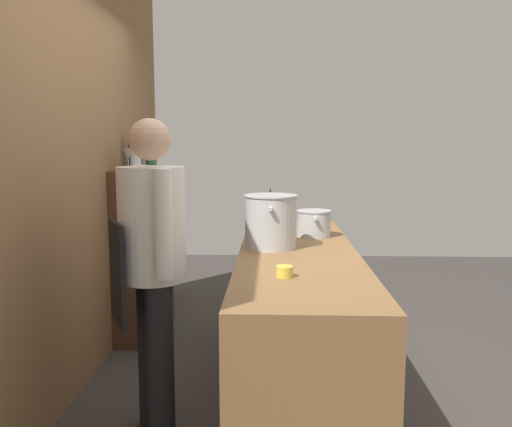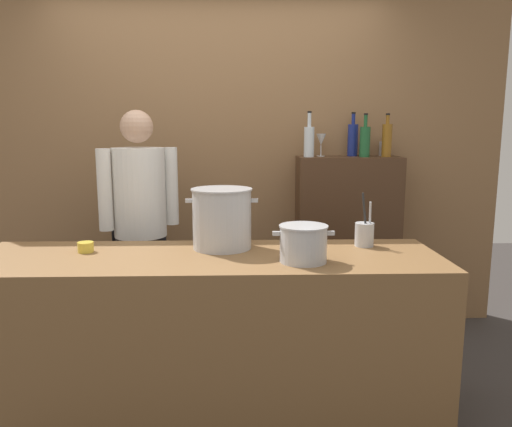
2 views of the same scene
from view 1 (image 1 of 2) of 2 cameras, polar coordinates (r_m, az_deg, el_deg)
ground_plane at (r=3.42m, az=4.48°, el=-18.97°), size 8.00×8.00×0.00m
brick_back_panel at (r=3.30m, az=-20.44°, el=6.62°), size 4.40×0.10×3.00m
prep_counter at (r=3.24m, az=4.57°, el=-11.85°), size 2.40×0.70×0.90m
bar_cabinet at (r=4.26m, az=-12.26°, el=-4.24°), size 0.76×0.32×1.34m
chef at (r=2.70m, az=-11.42°, el=-4.61°), size 0.48×0.41×1.66m
stockpot_large at (r=3.16m, az=1.64°, el=-0.87°), size 0.39×0.33×0.33m
stockpot_small at (r=3.59m, az=6.41°, el=-1.08°), size 0.30×0.24×0.18m
utensil_crock at (r=3.95m, az=1.46°, el=-0.54°), size 0.10×0.10×0.30m
butter_jar at (r=2.49m, az=3.16°, el=-6.41°), size 0.08×0.08×0.05m
wine_bottle_amber at (r=4.42m, az=-11.34°, el=6.58°), size 0.07×0.07×0.31m
wine_bottle_green at (r=4.26m, az=-11.58°, el=6.44°), size 0.08×0.08×0.31m
wine_bottle_clear at (r=3.86m, az=-13.17°, el=6.31°), size 0.08×0.08×0.33m
wine_bottle_cobalt at (r=4.23m, az=-13.39°, el=6.50°), size 0.08×0.08×0.33m
wine_glass_tall at (r=3.98m, az=-13.94°, el=6.33°), size 0.08×0.08×0.17m
spice_tin_silver at (r=4.48m, az=-12.71°, el=5.65°), size 0.07×0.07×0.11m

